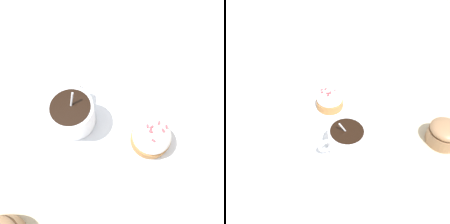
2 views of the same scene
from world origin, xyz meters
TOP-DOWN VIEW (x-y plane):
  - ground_plane at (0.00, 0.00)m, footprint 3.00×3.00m
  - paper_napkin at (0.00, 0.00)m, footprint 0.36×0.35m
  - coffee_cup at (0.08, 0.01)m, footprint 0.09×0.11m
  - frosted_pastry at (-0.08, 0.01)m, footprint 0.08×0.08m

SIDE VIEW (x-z plane):
  - ground_plane at x=0.00m, z-range 0.00..0.00m
  - paper_napkin at x=0.00m, z-range 0.00..0.00m
  - frosted_pastry at x=-0.08m, z-range 0.00..0.06m
  - coffee_cup at x=0.08m, z-range -0.01..0.09m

